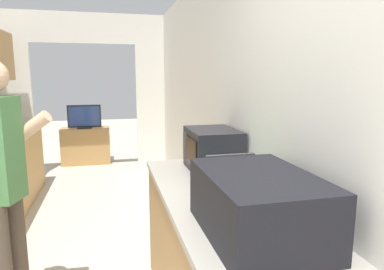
{
  "coord_description": "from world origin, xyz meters",
  "views": [
    {
      "loc": [
        0.34,
        -0.76,
        1.56
      ],
      "look_at": [
        1.15,
        2.56,
        0.97
      ],
      "focal_mm": 32.0,
      "sensor_mm": 36.0,
      "label": 1
    }
  ],
  "objects_px": {
    "suitcase": "(257,204)",
    "book_stack": "(224,183)",
    "microwave": "(212,150)",
    "tv_cabinet": "(86,146)",
    "television": "(84,117)",
    "person": "(2,190)"
  },
  "relations": [
    {
      "from": "suitcase",
      "to": "microwave",
      "type": "relative_size",
      "value": 1.46
    },
    {
      "from": "television",
      "to": "book_stack",
      "type": "bearing_deg",
      "value": -76.77
    },
    {
      "from": "person",
      "to": "microwave",
      "type": "height_order",
      "value": "person"
    },
    {
      "from": "television",
      "to": "tv_cabinet",
      "type": "bearing_deg",
      "value": 90.0
    },
    {
      "from": "suitcase",
      "to": "microwave",
      "type": "xyz_separation_m",
      "value": [
        0.12,
        1.01,
        0.01
      ]
    },
    {
      "from": "suitcase",
      "to": "television",
      "type": "xyz_separation_m",
      "value": [
        -1.01,
        5.04,
        -0.18
      ]
    },
    {
      "from": "suitcase",
      "to": "tv_cabinet",
      "type": "bearing_deg",
      "value": 101.26
    },
    {
      "from": "suitcase",
      "to": "microwave",
      "type": "height_order",
      "value": "microwave"
    },
    {
      "from": "microwave",
      "to": "book_stack",
      "type": "height_order",
      "value": "microwave"
    },
    {
      "from": "suitcase",
      "to": "person",
      "type": "bearing_deg",
      "value": 143.05
    },
    {
      "from": "suitcase",
      "to": "television",
      "type": "relative_size",
      "value": 1.16
    },
    {
      "from": "microwave",
      "to": "person",
      "type": "bearing_deg",
      "value": -176.11
    },
    {
      "from": "tv_cabinet",
      "to": "book_stack",
      "type": "bearing_deg",
      "value": -76.89
    },
    {
      "from": "microwave",
      "to": "book_stack",
      "type": "bearing_deg",
      "value": -98.7
    },
    {
      "from": "book_stack",
      "to": "tv_cabinet",
      "type": "bearing_deg",
      "value": 103.11
    },
    {
      "from": "person",
      "to": "book_stack",
      "type": "bearing_deg",
      "value": -89.56
    },
    {
      "from": "suitcase",
      "to": "book_stack",
      "type": "relative_size",
      "value": 2.06
    },
    {
      "from": "microwave",
      "to": "suitcase",
      "type": "bearing_deg",
      "value": -96.5
    },
    {
      "from": "tv_cabinet",
      "to": "person",
      "type": "bearing_deg",
      "value": -92.93
    },
    {
      "from": "tv_cabinet",
      "to": "television",
      "type": "bearing_deg",
      "value": -90.0
    },
    {
      "from": "microwave",
      "to": "tv_cabinet",
      "type": "relative_size",
      "value": 0.54
    },
    {
      "from": "book_stack",
      "to": "microwave",
      "type": "bearing_deg",
      "value": 81.3
    }
  ]
}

